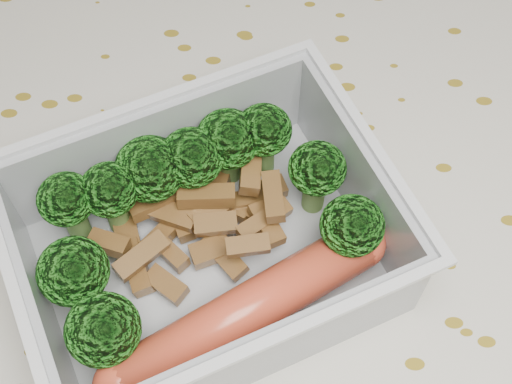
{
  "coord_description": "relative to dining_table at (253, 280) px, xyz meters",
  "views": [
    {
      "loc": [
        0.0,
        -0.18,
        1.1
      ],
      "look_at": [
        0.0,
        -0.0,
        0.78
      ],
      "focal_mm": 50.0,
      "sensor_mm": 36.0,
      "label": 1
    }
  ],
  "objects": [
    {
      "name": "dining_table",
      "position": [
        0.0,
        0.0,
        0.0
      ],
      "size": [
        1.4,
        0.9,
        0.75
      ],
      "color": "brown",
      "rests_on": "ground"
    },
    {
      "name": "tablecloth",
      "position": [
        0.0,
        0.0,
        0.05
      ],
      "size": [
        1.46,
        0.96,
        0.19
      ],
      "color": "beige",
      "rests_on": "dining_table"
    },
    {
      "name": "lunch_container",
      "position": [
        -0.02,
        -0.03,
        0.11
      ],
      "size": [
        0.22,
        0.2,
        0.06
      ],
      "color": "#B8BEC6",
      "rests_on": "tablecloth"
    },
    {
      "name": "broccoli_florets",
      "position": [
        -0.03,
        -0.01,
        0.13
      ],
      "size": [
        0.17,
        0.14,
        0.05
      ],
      "color": "#608C3F",
      "rests_on": "lunch_container"
    },
    {
      "name": "meat_pile",
      "position": [
        -0.03,
        -0.01,
        0.1
      ],
      "size": [
        0.1,
        0.08,
        0.03
      ],
      "color": "brown",
      "rests_on": "lunch_container"
    },
    {
      "name": "sausage",
      "position": [
        -0.0,
        -0.06,
        0.11
      ],
      "size": [
        0.14,
        0.09,
        0.02
      ],
      "color": "#CE472B",
      "rests_on": "lunch_container"
    }
  ]
}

